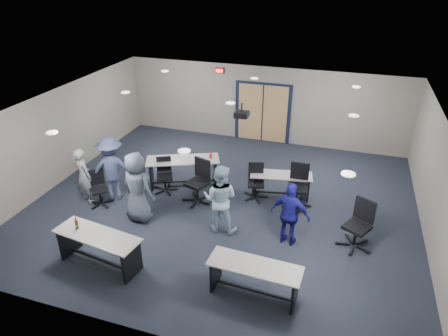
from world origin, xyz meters
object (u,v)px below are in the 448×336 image
(person_lightblue, at_px, (220,199))
(person_back, at_px, (112,169))
(table_front_left, at_px, (98,244))
(chair_back_b, at_px, (197,182))
(table_back_right, at_px, (281,181))
(table_front_right, at_px, (254,275))
(person_plaid, at_px, (137,187))
(person_gray, at_px, (84,176))
(chair_loose_right, at_px, (357,225))
(chair_back_c, at_px, (256,182))
(chair_back_d, at_px, (298,186))
(chair_loose_left, at_px, (99,189))
(table_back_left, at_px, (183,167))
(chair_back_a, at_px, (165,176))
(person_navy, at_px, (290,215))

(person_lightblue, distance_m, person_back, 3.27)
(table_front_left, distance_m, chair_back_b, 3.21)
(chair_back_b, bearing_deg, table_back_right, 43.36)
(table_front_right, bearing_deg, person_plaid, 156.76)
(person_gray, bearing_deg, chair_loose_right, -152.59)
(person_gray, bearing_deg, person_back, -123.56)
(chair_back_b, bearing_deg, chair_back_c, 42.39)
(person_gray, relative_size, person_back, 0.86)
(chair_back_d, bearing_deg, chair_loose_left, -164.41)
(table_front_left, height_order, chair_loose_right, chair_loose_right)
(person_gray, xyz_separation_m, person_plaid, (1.77, -0.30, 0.13))
(person_gray, bearing_deg, chair_back_c, -134.39)
(table_front_right, relative_size, chair_loose_left, 1.89)
(chair_back_c, height_order, person_back, person_back)
(table_front_left, bearing_deg, person_back, 123.19)
(chair_back_c, bearing_deg, person_back, -177.56)
(chair_back_c, bearing_deg, person_plaid, -159.34)
(chair_back_d, relative_size, person_plaid, 0.64)
(chair_back_b, distance_m, chair_loose_right, 4.20)
(chair_back_d, distance_m, person_back, 4.98)
(table_front_right, relative_size, table_back_left, 0.84)
(table_front_left, xyz_separation_m, table_front_right, (3.37, 0.15, -0.04))
(chair_back_a, xyz_separation_m, chair_back_d, (3.68, 0.37, 0.09))
(table_back_left, distance_m, person_gray, 2.72)
(chair_back_b, distance_m, chair_back_c, 1.61)
(table_back_left, relative_size, person_back, 1.18)
(person_lightblue, bearing_deg, person_navy, 177.77)
(table_front_right, bearing_deg, table_front_left, -174.60)
(person_lightblue, bearing_deg, table_front_left, 42.66)
(table_front_left, xyz_separation_m, chair_back_c, (2.54, 3.67, -0.04))
(table_back_right, bearing_deg, person_navy, -84.56)
(chair_loose_right, bearing_deg, chair_back_a, -162.26)
(table_front_right, relative_size, chair_back_c, 1.83)
(chair_back_d, distance_m, person_plaid, 4.14)
(chair_back_c, xyz_separation_m, chair_loose_left, (-3.90, -1.59, -0.02))
(table_front_left, height_order, person_navy, person_navy)
(chair_back_b, distance_m, chair_loose_left, 2.61)
(table_front_left, bearing_deg, chair_back_b, 78.76)
(table_back_left, height_order, chair_loose_left, table_back_left)
(table_back_right, xyz_separation_m, person_navy, (0.57, -2.02, 0.32))
(chair_back_b, bearing_deg, person_lightblue, -27.13)
(table_back_left, relative_size, table_back_right, 1.24)
(table_back_left, relative_size, person_lightblue, 1.25)
(person_plaid, xyz_separation_m, person_lightblue, (2.10, 0.18, -0.05))
(chair_loose_right, bearing_deg, chair_back_c, -178.95)
(person_plaid, bearing_deg, chair_loose_left, 2.99)
(chair_back_a, bearing_deg, person_lightblue, -57.62)
(table_front_right, distance_m, person_navy, 1.88)
(table_front_left, distance_m, person_plaid, 1.85)
(table_back_right, bearing_deg, chair_back_d, -45.19)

